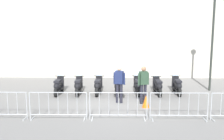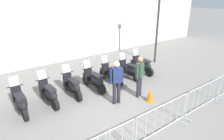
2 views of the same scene
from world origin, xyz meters
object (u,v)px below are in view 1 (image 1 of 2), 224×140
(motorcycle_6, at_px, (177,86))
(traffic_cone, at_px, (146,101))
(barrier_segment_1, at_px, (58,106))
(motorcycle_2, at_px, (98,86))
(street_lamp, at_px, (213,33))
(motorcycle_5, at_px, (158,86))
(officer_mid_plaza, at_px, (119,82))
(barrier_segment_2, at_px, (118,106))
(motorcycle_0, at_px, (58,86))
(motorcycle_1, at_px, (78,86))
(motorcycle_3, at_px, (118,86))
(barrier_segment_3, at_px, (179,107))
(motorcycle_4, at_px, (138,86))
(officer_near_row_end, at_px, (143,83))

(motorcycle_6, bearing_deg, traffic_cone, -134.85)
(barrier_segment_1, bearing_deg, motorcycle_2, 66.11)
(motorcycle_2, height_order, street_lamp, street_lamp)
(motorcycle_5, height_order, officer_mid_plaza, officer_mid_plaza)
(motorcycle_5, relative_size, barrier_segment_2, 0.79)
(motorcycle_0, height_order, street_lamp, street_lamp)
(motorcycle_5, distance_m, street_lamp, 4.20)
(traffic_cone, bearing_deg, motorcycle_1, 140.23)
(motorcycle_3, relative_size, motorcycle_5, 1.00)
(motorcycle_5, distance_m, barrier_segment_2, 4.32)
(motorcycle_2, height_order, barrier_segment_2, motorcycle_2)
(motorcycle_2, distance_m, motorcycle_3, 1.04)
(barrier_segment_3, bearing_deg, street_lamp, 53.69)
(barrier_segment_3, height_order, traffic_cone, barrier_segment_3)
(motorcycle_3, xyz_separation_m, street_lamp, (5.16, 0.46, 2.74))
(motorcycle_4, distance_m, barrier_segment_1, 5.12)
(motorcycle_0, height_order, motorcycle_1, same)
(motorcycle_5, bearing_deg, motorcycle_4, 167.87)
(motorcycle_1, bearing_deg, barrier_segment_2, -67.31)
(barrier_segment_1, xyz_separation_m, barrier_segment_3, (4.55, -0.47, 0.00))
(motorcycle_0, distance_m, barrier_segment_3, 6.58)
(motorcycle_4, height_order, officer_mid_plaza, officer_mid_plaza)
(barrier_segment_3, distance_m, traffic_cone, 1.93)
(barrier_segment_2, bearing_deg, motorcycle_0, 123.43)
(street_lamp, xyz_separation_m, officer_near_row_end, (-4.19, -2.19, -2.21))
(motorcycle_2, distance_m, officer_near_row_end, 2.81)
(motorcycle_0, relative_size, motorcycle_6, 1.00)
(motorcycle_6, bearing_deg, motorcycle_4, 174.47)
(barrier_segment_1, distance_m, barrier_segment_3, 4.57)
(street_lamp, relative_size, officer_mid_plaza, 3.01)
(officer_mid_plaza, bearing_deg, officer_near_row_end, -11.40)
(barrier_segment_1, distance_m, officer_near_row_end, 4.09)
(officer_near_row_end, bearing_deg, motorcycle_6, 35.97)
(motorcycle_0, xyz_separation_m, traffic_cone, (4.06, -2.63, -0.18))
(motorcycle_1, distance_m, officer_mid_plaza, 2.65)
(barrier_segment_3, bearing_deg, officer_mid_plaza, 128.48)
(barrier_segment_3, bearing_deg, motorcycle_4, 101.85)
(motorcycle_6, bearing_deg, barrier_segment_3, -107.64)
(barrier_segment_2, xyz_separation_m, street_lamp, (5.56, 4.23, 2.66))
(motorcycle_1, distance_m, motorcycle_6, 5.16)
(street_lamp, bearing_deg, motorcycle_0, -178.92)
(officer_near_row_end, bearing_deg, barrier_segment_2, -123.89)
(barrier_segment_2, distance_m, street_lamp, 7.48)
(officer_near_row_end, relative_size, officer_mid_plaza, 1.00)
(motorcycle_6, height_order, officer_near_row_end, officer_near_row_end)
(barrier_segment_2, bearing_deg, traffic_cone, 46.63)
(motorcycle_4, relative_size, motorcycle_5, 1.00)
(barrier_segment_3, xyz_separation_m, officer_near_row_end, (-0.90, 2.28, 0.45))
(motorcycle_5, bearing_deg, traffic_cone, -117.13)
(motorcycle_5, xyz_separation_m, barrier_segment_3, (-0.18, -3.79, 0.07))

